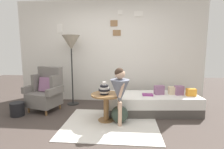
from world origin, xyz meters
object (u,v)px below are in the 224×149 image
armchair (46,91)px  side_table (106,102)px  daybed (153,103)px  book_on_daybed (148,95)px  floor_lamp (71,45)px  demijohn_near (120,114)px  vase_striped (104,89)px  magazine_basket (17,109)px  person_child (120,89)px

armchair → side_table: (1.43, -0.51, -0.06)m
daybed → book_on_daybed: book_on_daybed is taller
daybed → floor_lamp: floor_lamp is taller
armchair → demijohn_near: bearing=-18.6°
vase_striped → floor_lamp: (-0.92, 1.00, 0.85)m
demijohn_near → magazine_basket: bearing=175.7°
person_child → demijohn_near: bearing=92.5°
floor_lamp → daybed: bearing=-12.2°
vase_striped → magazine_basket: vase_striped is taller
floor_lamp → person_child: size_ratio=1.61×
vase_striped → book_on_daybed: 1.02m
vase_striped → floor_lamp: 1.60m
daybed → person_child: person_child is taller
vase_striped → daybed: bearing=30.6°
armchair → daybed: armchair is taller
daybed → magazine_basket: daybed is taller
side_table → floor_lamp: size_ratio=0.34×
book_on_daybed → magazine_basket: size_ratio=0.79×
person_child → demijohn_near: size_ratio=2.58×
floor_lamp → person_child: floor_lamp is taller
daybed → side_table: side_table is taller
book_on_daybed → armchair: bearing=178.8°
side_table → vase_striped: bearing=-129.0°
vase_striped → magazine_basket: (-1.84, 0.14, -0.49)m
vase_striped → person_child: 0.33m
vase_striped → magazine_basket: size_ratio=0.86×
daybed → armchair: bearing=-179.1°
daybed → demijohn_near: demijohn_near is taller
vase_striped → demijohn_near: (0.29, -0.02, -0.46)m
armchair → daybed: size_ratio=0.49×
side_table → demijohn_near: size_ratio=1.40×
floor_lamp → demijohn_near: 2.06m
floor_lamp → side_table: bearing=-45.2°
daybed → book_on_daybed: size_ratio=8.93×
daybed → side_table: (-0.96, -0.55, 0.18)m
person_child → demijohn_near: 0.52m
vase_striped → demijohn_near: size_ratio=0.59×
side_table → book_on_daybed: size_ratio=2.61×
armchair → vase_striped: armchair is taller
daybed → floor_lamp: (-1.92, 0.41, 1.28)m
armchair → magazine_basket: bearing=-137.6°
vase_striped → demijohn_near: vase_striped is taller
armchair → demijohn_near: (1.69, -0.57, -0.27)m
book_on_daybed → vase_striped: bearing=-150.0°
vase_striped → book_on_daybed: vase_striped is taller
floor_lamp → book_on_daybed: bearing=-15.6°
daybed → book_on_daybed: (-0.13, -0.09, 0.22)m
vase_striped → floor_lamp: floor_lamp is taller
daybed → demijohn_near: size_ratio=4.81×
floor_lamp → demijohn_near: floor_lamp is taller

